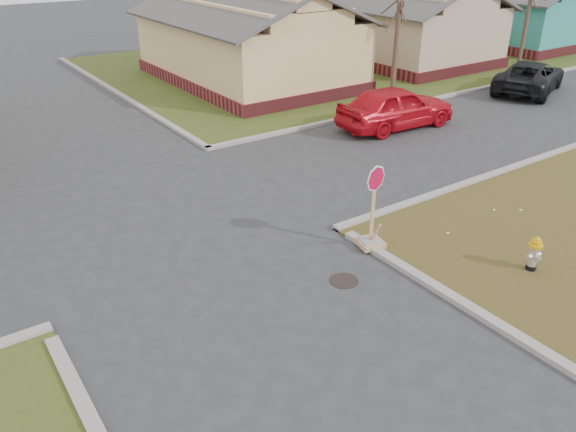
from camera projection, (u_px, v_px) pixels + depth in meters
ground at (246, 304)px, 11.53m from camera, size 120.00×120.00×0.00m
verge_far_right at (397, 51)px, 35.89m from camera, size 37.00×19.00×0.05m
curbs at (151, 214)px, 15.20m from camera, size 80.00×40.00×0.12m
manhole at (344, 281)px, 12.28m from camera, size 0.64×0.64×0.01m
side_house_yellow at (247, 37)px, 27.72m from camera, size 7.60×11.60×4.70m
side_house_tan at (394, 21)px, 32.80m from camera, size 7.60×11.60×4.70m
side_house_teal at (501, 9)px, 37.87m from camera, size 7.60×11.60×4.70m
tree_mid_right at (396, 49)px, 25.15m from camera, size 0.22×0.22×4.20m
tree_far_right at (526, 23)px, 30.32m from camera, size 0.22×0.22×4.76m
fire_hydrant at (534, 252)px, 12.42m from camera, size 0.31×0.31×0.83m
stop_sign at (371, 229)px, 13.36m from camera, size 0.59×0.58×2.09m
red_sedan at (396, 107)px, 21.56m from camera, size 4.91×2.26×1.63m
dark_pickup at (530, 76)px, 26.51m from camera, size 5.73×4.16×1.45m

